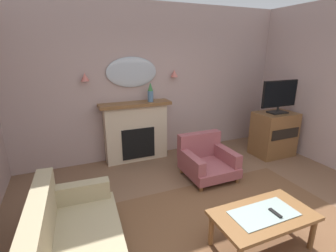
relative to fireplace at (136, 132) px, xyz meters
name	(u,v)px	position (x,y,z in m)	size (l,w,h in m)	color
floor	(248,251)	(0.50, -2.75, -0.62)	(6.45, 6.84, 0.10)	brown
wall_back	(155,83)	(0.50, 0.22, 0.91)	(6.45, 0.10, 2.96)	#B29993
patterned_rug	(238,235)	(0.50, -2.55, -0.56)	(3.20, 2.40, 0.01)	brown
fireplace	(136,132)	(0.00, 0.00, 0.00)	(1.36, 0.36, 1.16)	beige
mantel_vase_right	(150,92)	(0.30, -0.03, 0.76)	(0.11, 0.11, 0.37)	#4C7093
wall_mirror	(132,72)	(0.00, 0.14, 1.14)	(0.96, 0.06, 0.56)	#B2BCC6
wall_sconce_left	(85,77)	(-0.85, 0.09, 1.09)	(0.14, 0.14, 0.14)	#D17066
wall_sconce_right	(174,73)	(0.85, 0.09, 1.09)	(0.14, 0.14, 0.14)	#D17066
coffee_table	(263,218)	(0.61, -2.79, -0.19)	(1.10, 0.60, 0.45)	brown
tv_remote	(275,213)	(0.71, -2.85, -0.12)	(0.04, 0.16, 0.02)	black
floral_couch	(69,243)	(-1.34, -2.29, -0.25)	(0.96, 1.76, 0.76)	tan
armchair_near_fireplace	(206,159)	(0.91, -1.12, -0.27)	(0.82, 0.82, 0.71)	#934C51
tv_cabinet	(274,134)	(2.67, -0.87, -0.12)	(0.80, 0.57, 0.90)	brown
tv_flatscreen	(280,96)	(2.67, -0.89, 0.68)	(0.84, 0.24, 0.65)	black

